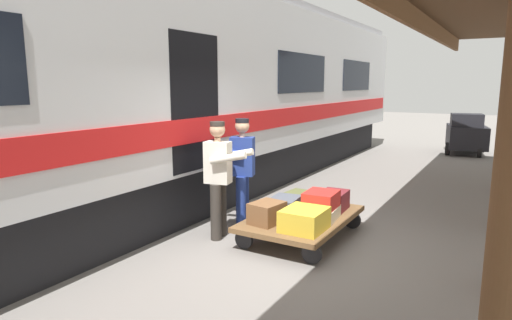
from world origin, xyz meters
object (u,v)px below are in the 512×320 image
at_px(suitcase_slate_roller, 285,205).
at_px(suitcase_yellow_case, 304,219).
at_px(suitcase_red_plastic, 321,200).
at_px(suitcase_olive_duffel, 300,199).
at_px(porter_in_overalls, 241,169).
at_px(train_car, 123,94).
at_px(porter_by_door, 219,176).
at_px(baggage_tug, 466,134).
at_px(suitcase_brown_leather, 267,213).
at_px(luggage_cart, 302,219).
at_px(suitcase_cream_canvas, 320,213).
at_px(suitcase_maroon_trunk, 334,200).

relative_size(suitcase_slate_roller, suitcase_yellow_case, 0.88).
relative_size(suitcase_yellow_case, suitcase_red_plastic, 1.20).
distance_m(suitcase_slate_roller, suitcase_olive_duffel, 0.55).
bearing_deg(porter_in_overalls, suitcase_red_plastic, 179.13).
bearing_deg(train_car, porter_by_door, 176.81).
relative_size(suitcase_red_plastic, porter_by_door, 0.29).
relative_size(porter_in_overalls, baggage_tug, 0.91).
xyz_separation_m(suitcase_brown_leather, suitcase_olive_duffel, (0.00, -1.09, -0.06)).
bearing_deg(suitcase_yellow_case, suitcase_olive_duffel, -62.62).
bearing_deg(suitcase_red_plastic, train_car, 8.23).
bearing_deg(baggage_tug, train_car, 67.17).
relative_size(luggage_cart, baggage_tug, 1.05).
relative_size(suitcase_olive_duffel, porter_in_overalls, 0.35).
xyz_separation_m(suitcase_cream_canvas, porter_in_overalls, (1.34, -0.02, 0.51)).
xyz_separation_m(suitcase_slate_roller, porter_by_door, (0.76, 0.59, 0.47)).
bearing_deg(luggage_cart, porter_by_door, 29.77).
distance_m(luggage_cart, suitcase_slate_roller, 0.33).
height_order(suitcase_brown_leather, suitcase_olive_duffel, suitcase_brown_leather).
height_order(suitcase_olive_duffel, suitcase_red_plastic, suitcase_red_plastic).
bearing_deg(suitcase_brown_leather, suitcase_cream_canvas, -136.01).
bearing_deg(suitcase_red_plastic, suitcase_olive_duffel, -43.72).
bearing_deg(suitcase_maroon_trunk, suitcase_slate_roller, 43.99).
xyz_separation_m(luggage_cart, suitcase_yellow_case, (-0.28, 0.54, 0.19)).
bearing_deg(suitcase_cream_canvas, suitcase_maroon_trunk, -90.00).
relative_size(train_car, suitcase_cream_canvas, 37.54).
bearing_deg(suitcase_slate_roller, train_car, 10.02).
xyz_separation_m(train_car, suitcase_yellow_case, (-3.30, 0.06, -1.59)).
height_order(train_car, baggage_tug, train_car).
height_order(train_car, porter_by_door, train_car).
distance_m(suitcase_brown_leather, porter_in_overalls, 1.05).
xyz_separation_m(train_car, porter_by_door, (-1.98, 0.11, -1.14)).
bearing_deg(train_car, suitcase_maroon_trunk, -162.70).
height_order(porter_in_overalls, porter_by_door, same).
relative_size(suitcase_maroon_trunk, suitcase_red_plastic, 0.95).
relative_size(train_car, suitcase_brown_leather, 47.43).
relative_size(train_car, suitcase_olive_duffel, 36.50).
bearing_deg(baggage_tug, porter_by_door, 77.35).
distance_m(suitcase_cream_canvas, porter_in_overalls, 1.43).
bearing_deg(baggage_tug, luggage_cart, 82.52).
height_order(luggage_cart, baggage_tug, baggage_tug).
bearing_deg(suitcase_slate_roller, suitcase_yellow_case, 136.01).
height_order(luggage_cart, suitcase_olive_duffel, suitcase_olive_duffel).
relative_size(luggage_cart, suitcase_brown_leather, 4.37).
distance_m(suitcase_maroon_trunk, suitcase_olive_duffel, 0.57).
height_order(suitcase_slate_roller, baggage_tug, baggage_tug).
bearing_deg(porter_in_overalls, train_car, 14.28).
bearing_deg(porter_by_door, baggage_tug, -102.65).
xyz_separation_m(train_car, suitcase_slate_roller, (-2.73, -0.48, -1.61)).
height_order(train_car, porter_in_overalls, train_car).
bearing_deg(suitcase_slate_roller, porter_by_door, 38.14).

